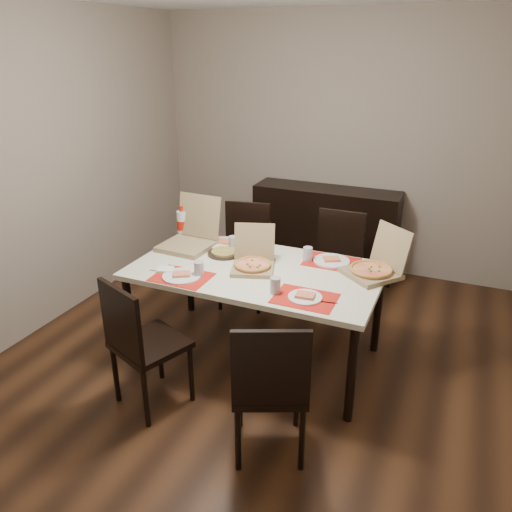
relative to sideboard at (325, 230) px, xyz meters
name	(u,v)px	position (x,y,z in m)	size (l,w,h in m)	color
ground	(260,354)	(0.00, -1.78, -0.46)	(3.80, 4.00, 0.02)	#3D2312
room_walls	(283,123)	(0.00, -1.35, 1.28)	(3.84, 4.02, 2.62)	gray
sideboard	(325,230)	(0.00, 0.00, 0.00)	(1.50, 0.40, 0.90)	black
dining_table	(256,277)	(-0.02, -1.81, 0.23)	(1.80, 1.00, 0.75)	beige
chair_near_left	(140,341)	(-0.47, -2.65, 0.06)	(0.55, 0.55, 0.93)	black
chair_near_right	(270,384)	(0.46, -2.74, 0.06)	(0.55, 0.55, 0.93)	black
chair_far_left	(245,249)	(-0.49, -0.97, 0.06)	(0.49, 0.49, 0.93)	black
chair_far_right	(336,260)	(0.35, -0.88, 0.06)	(0.42, 0.42, 0.93)	black
setting_near_left	(184,274)	(-0.43, -2.14, 0.32)	(0.47, 0.30, 0.11)	red
setting_near_right	(296,294)	(0.40, -2.12, 0.32)	(0.46, 0.30, 0.11)	red
setting_far_left	(224,243)	(-0.44, -1.48, 0.32)	(0.46, 0.30, 0.11)	red
setting_far_right	(326,259)	(0.41, -1.49, 0.32)	(0.45, 0.30, 0.11)	red
napkin_loose	(254,266)	(-0.05, -1.79, 0.31)	(0.12, 0.11, 0.02)	white
pizza_box_center	(253,262)	(-0.04, -1.82, 0.35)	(0.39, 0.41, 0.30)	#8A764F
pizza_box_right	(374,268)	(0.79, -1.58, 0.35)	(0.50, 0.50, 0.34)	#8A764F
pizza_box_left	(190,239)	(-0.68, -1.62, 0.36)	(0.41, 0.45, 0.39)	#8A764F
faina_plate	(224,253)	(-0.35, -1.66, 0.31)	(0.26, 0.26, 0.03)	black
dip_bowl	(269,258)	(0.00, -1.62, 0.31)	(0.11, 0.11, 0.03)	white
soda_bottle	(182,224)	(-0.85, -1.46, 0.42)	(0.09, 0.09, 0.27)	silver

